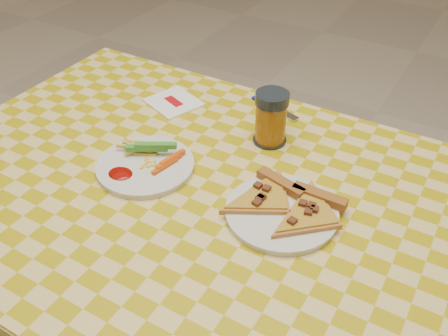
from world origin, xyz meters
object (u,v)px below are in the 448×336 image
(plate_left, at_px, (145,166))
(table, at_px, (200,214))
(plate_right, at_px, (281,213))
(drink_glass, at_px, (271,118))

(plate_left, bearing_deg, table, 0.72)
(plate_left, distance_m, plate_right, 0.32)
(plate_left, relative_size, plate_right, 0.97)
(plate_left, xyz_separation_m, plate_right, (0.32, 0.01, 0.00))
(plate_left, xyz_separation_m, drink_glass, (0.19, 0.24, 0.06))
(plate_left, distance_m, drink_glass, 0.31)
(drink_glass, bearing_deg, table, -102.21)
(table, xyz_separation_m, drink_glass, (0.05, 0.23, 0.14))
(plate_left, bearing_deg, drink_glass, 51.18)
(table, relative_size, drink_glass, 9.92)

